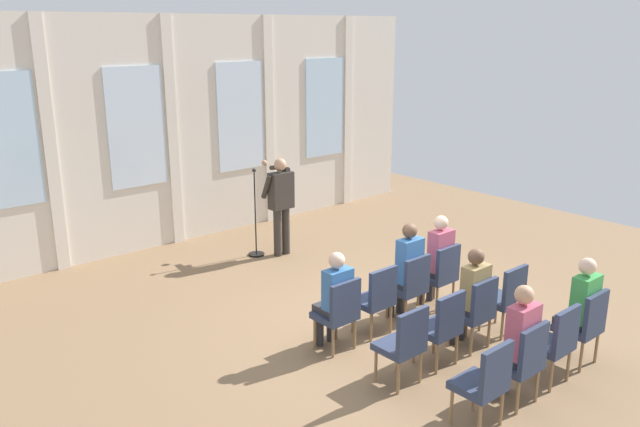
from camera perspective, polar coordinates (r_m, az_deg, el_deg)
ground_plane at (r=8.79m, az=6.53°, el=-9.98°), size 13.86×13.86×0.00m
rear_partition at (r=12.12m, az=-11.21°, el=7.28°), size 10.66×0.14×4.08m
speaker at (r=11.13m, az=-3.50°, el=1.25°), size 0.52×0.69×1.72m
mic_stand at (r=11.31m, az=-5.67°, el=-2.06°), size 0.28×0.28×1.55m
chair_r0_c0 at (r=7.96m, az=1.70°, el=-8.54°), size 0.46×0.44×0.94m
audience_r0_c0 at (r=7.94m, az=1.29°, el=-7.21°), size 0.36×0.39×1.27m
chair_r0_c1 at (r=8.37m, az=5.00°, el=-7.30°), size 0.46×0.44×0.94m
chair_r0_c2 at (r=8.81m, az=7.97°, el=-6.17°), size 0.46×0.44×0.94m
audience_r0_c2 at (r=8.78m, az=7.64°, el=-4.66°), size 0.36×0.39×1.37m
chair_r0_c3 at (r=9.28m, az=10.63°, el=-5.12°), size 0.46×0.44×0.94m
audience_r0_c3 at (r=9.25m, az=10.32°, el=-3.75°), size 0.36×0.39×1.36m
chair_r1_c0 at (r=7.29m, az=7.44°, el=-11.13°), size 0.46×0.44×0.94m
chair_r1_c1 at (r=7.74m, az=10.70°, el=-9.59°), size 0.46×0.44×0.94m
chair_r1_c2 at (r=8.21m, az=13.57°, el=-8.20°), size 0.46×0.44×0.94m
audience_r1_c2 at (r=8.18m, az=13.19°, el=-6.81°), size 0.36×0.39×1.30m
chair_r1_c3 at (r=8.71m, az=16.10°, el=-6.95°), size 0.46×0.44×0.94m
chair_r2_c0 at (r=6.72m, az=14.37°, el=-14.04°), size 0.46×0.44×0.94m
chair_r2_c1 at (r=7.21m, az=17.42°, el=-12.12°), size 0.46×0.44×0.94m
audience_r2_c1 at (r=7.15m, az=17.01°, el=-10.45°), size 0.36×0.39×1.34m
chair_r2_c2 at (r=7.71m, az=20.04°, el=-10.42°), size 0.46×0.44×0.94m
chair_r2_c3 at (r=8.24m, az=22.30°, el=-8.92°), size 0.46×0.44×0.94m
audience_r2_c3 at (r=8.19m, az=21.95°, el=-7.48°), size 0.36×0.39×1.33m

